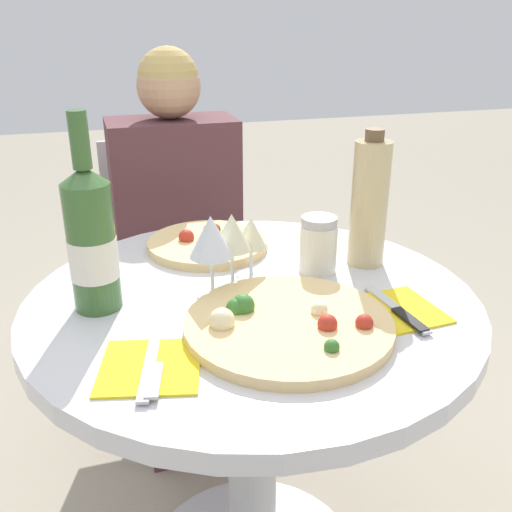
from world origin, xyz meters
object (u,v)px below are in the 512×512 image
(dining_table, at_px, (252,382))
(seated_diner, at_px, (183,272))
(pizza_large, at_px, (286,324))
(tall_carafe, at_px, (369,203))
(chair_behind_diner, at_px, (177,280))
(wine_bottle, at_px, (92,240))

(dining_table, distance_m, seated_diner, 0.64)
(dining_table, xyz_separation_m, pizza_large, (0.02, -0.14, 0.21))
(tall_carafe, bearing_deg, seated_diner, 118.80)
(chair_behind_diner, relative_size, pizza_large, 2.45)
(dining_table, xyz_separation_m, chair_behind_diner, (-0.03, 0.78, -0.12))
(tall_carafe, bearing_deg, chair_behind_diner, 113.58)
(pizza_large, bearing_deg, tall_carafe, 40.46)
(seated_diner, height_order, pizza_large, seated_diner)
(chair_behind_diner, xyz_separation_m, pizza_large, (0.05, -0.92, 0.33))
(pizza_large, xyz_separation_m, tall_carafe, (0.26, 0.22, 0.12))
(pizza_large, relative_size, tall_carafe, 1.24)
(chair_behind_diner, height_order, seated_diner, seated_diner)
(pizza_large, bearing_deg, wine_bottle, 149.07)
(dining_table, height_order, tall_carafe, tall_carafe)
(dining_table, bearing_deg, pizza_large, -82.52)
(chair_behind_diner, xyz_separation_m, wine_bottle, (-0.25, -0.74, 0.45))
(seated_diner, distance_m, pizza_large, 0.81)
(chair_behind_diner, relative_size, wine_bottle, 2.46)
(dining_table, distance_m, pizza_large, 0.25)
(wine_bottle, distance_m, tall_carafe, 0.56)
(pizza_large, height_order, tall_carafe, tall_carafe)
(wine_bottle, bearing_deg, dining_table, -7.58)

